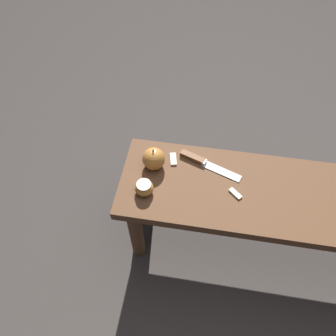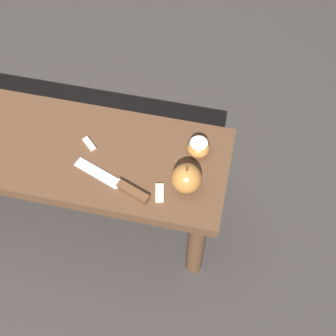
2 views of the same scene
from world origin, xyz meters
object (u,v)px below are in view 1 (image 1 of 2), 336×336
(knife, at_px, (201,161))
(wooden_bench, at_px, (281,205))
(apple_cut, at_px, (144,188))
(apple_whole, at_px, (154,159))

(knife, bearing_deg, wooden_bench, 3.39)
(apple_cut, bearing_deg, wooden_bench, 7.52)
(knife, bearing_deg, apple_whole, -145.81)
(wooden_bench, height_order, knife, knife)
(wooden_bench, xyz_separation_m, apple_whole, (-0.49, 0.05, 0.12))
(apple_whole, bearing_deg, apple_cut, -96.06)
(wooden_bench, height_order, apple_cut, apple_cut)
(apple_whole, distance_m, apple_cut, 0.12)
(knife, height_order, apple_cut, apple_cut)
(apple_whole, xyz_separation_m, apple_cut, (-0.01, -0.12, -0.02))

